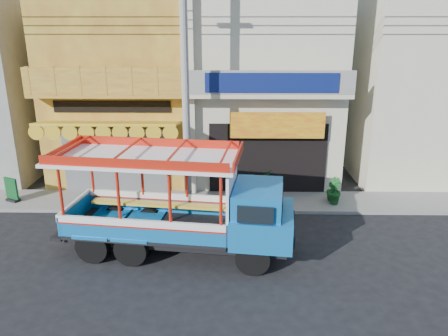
# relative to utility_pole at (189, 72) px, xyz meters

# --- Properties ---
(ground) EXTENTS (90.00, 90.00, 0.00)m
(ground) POSITION_rel_utility_pole_xyz_m (0.85, -3.30, -5.03)
(ground) COLOR black
(ground) RESTS_ON ground
(sidewalk) EXTENTS (30.00, 2.00, 0.12)m
(sidewalk) POSITION_rel_utility_pole_xyz_m (0.85, 0.70, -4.97)
(sidewalk) COLOR slate
(sidewalk) RESTS_ON ground
(shophouse_left) EXTENTS (6.00, 7.50, 8.24)m
(shophouse_left) POSITION_rel_utility_pole_xyz_m (-3.15, 4.66, -0.92)
(shophouse_left) COLOR #A46024
(shophouse_left) RESTS_ON ground
(shophouse_right) EXTENTS (6.00, 6.75, 8.24)m
(shophouse_right) POSITION_rel_utility_pole_xyz_m (2.85, 4.66, -0.93)
(shophouse_right) COLOR beige
(shophouse_right) RESTS_ON ground
(party_pilaster) EXTENTS (0.35, 0.30, 8.00)m
(party_pilaster) POSITION_rel_utility_pole_xyz_m (-0.15, 1.55, -1.03)
(party_pilaster) COLOR beige
(party_pilaster) RESTS_ON ground
(filler_building_right) EXTENTS (6.00, 6.00, 7.60)m
(filler_building_right) POSITION_rel_utility_pole_xyz_m (9.85, 4.70, -1.23)
(filler_building_right) COLOR beige
(filler_building_right) RESTS_ON ground
(utility_pole) EXTENTS (28.00, 0.26, 9.00)m
(utility_pole) POSITION_rel_utility_pole_xyz_m (0.00, 0.00, 0.00)
(utility_pole) COLOR gray
(utility_pole) RESTS_ON ground
(songthaew_truck) EXTENTS (7.13, 3.08, 3.22)m
(songthaew_truck) POSITION_rel_utility_pole_xyz_m (0.31, -3.14, -3.48)
(songthaew_truck) COLOR black
(songthaew_truck) RESTS_ON ground
(green_sign) EXTENTS (0.58, 0.47, 0.93)m
(green_sign) POSITION_rel_utility_pole_xyz_m (-6.91, 0.49, -4.52)
(green_sign) COLOR black
(green_sign) RESTS_ON sidewalk
(potted_plant_a) EXTENTS (1.31, 1.31, 1.10)m
(potted_plant_a) POSITION_rel_utility_pole_xyz_m (2.47, 1.11, -4.36)
(potted_plant_a) COLOR #154C1C
(potted_plant_a) RESTS_ON sidewalk
(potted_plant_b) EXTENTS (0.61, 0.67, 0.99)m
(potted_plant_b) POSITION_rel_utility_pole_xyz_m (5.27, 0.46, -4.42)
(potted_plant_b) COLOR #154C1C
(potted_plant_b) RESTS_ON sidewalk
(potted_plant_c) EXTENTS (0.54, 0.54, 0.93)m
(potted_plant_c) POSITION_rel_utility_pole_xyz_m (5.31, 0.76, -4.45)
(potted_plant_c) COLOR #154C1C
(potted_plant_c) RESTS_ON sidewalk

